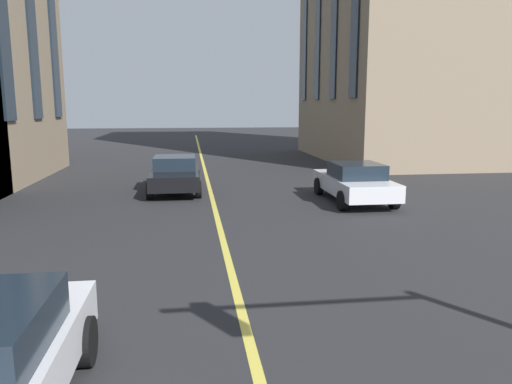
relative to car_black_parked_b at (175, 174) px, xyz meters
The scene contains 3 objects.
lane_centre_line 2.51m from the car_black_parked_b, 145.89° to the right, with size 80.00×0.16×0.01m.
car_black_parked_b is the anchor object (origin of this frame).
car_white_mid 6.90m from the car_black_parked_b, 114.94° to the right, with size 4.40×1.95×1.37m.
Camera 1 is at (2.89, 0.78, 3.29)m, focal length 34.33 mm.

